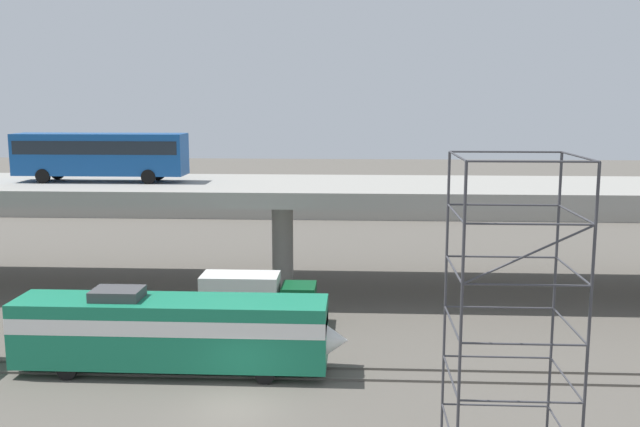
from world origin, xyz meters
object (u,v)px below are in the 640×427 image
Objects in this scene: transit_bus_on_overpass at (100,153)px; parked_car_3 at (393,192)px; train_locomotive at (187,329)px; parked_car_2 at (277,190)px; parked_car_4 at (439,193)px; parked_car_1 at (585,191)px; parked_car_0 at (528,192)px; scaffolding_tower at (512,313)px; service_truck_west at (255,297)px.

transit_bus_on_overpass reaches higher than parked_car_3.
train_locomotive is 4.03× the size of parked_car_2.
parked_car_3 is at bearing 176.33° from parked_car_4.
transit_bus_on_overpass is 40.75m from parked_car_3.
transit_bus_on_overpass is 2.76× the size of parked_car_4.
transit_bus_on_overpass is at bearing 121.53° from train_locomotive.
train_locomotive is 3.66× the size of parked_car_1.
parked_car_2 is (-1.25, 50.52, 0.37)m from train_locomotive.
parked_car_2 is at bearing 175.47° from parked_car_4.
scaffolding_tower is at bearing 76.18° from parked_car_0.
parked_car_1 is 22.94m from parked_car_3.
service_truck_west is at bearing 145.51° from transit_bus_on_overpass.
train_locomotive is 20.17m from transit_bus_on_overpass.
train_locomotive is 62.54m from parked_car_1.
parked_car_1 and parked_car_3 have the same top height.
train_locomotive is at bearing -109.94° from parked_car_4.
parked_car_4 is (15.51, 41.32, 0.92)m from service_truck_west.
parked_car_3 is at bearing 175.14° from parked_car_2.
transit_bus_on_overpass is 2.95× the size of parked_car_2.
parked_car_2 is at bearing -4.86° from parked_car_3.
parked_car_0 is 7.05m from parked_car_1.
parked_car_1 is (6.98, 1.03, 0.00)m from parked_car_0.
parked_car_4 is at bearing -129.86° from transit_bus_on_overpass.
parked_car_1 is (21.75, 61.07, -3.60)m from scaffolding_tower.
parked_car_3 is (13.75, -1.17, 0.00)m from parked_car_2.
parked_car_1 is 17.74m from parked_car_4.
train_locomotive is at bearing -106.42° from service_truck_west.
parked_car_0 and parked_car_3 have the same top height.
parked_car_2 is 13.80m from parked_car_3.
parked_car_1 is 1.10× the size of parked_car_2.
parked_car_0 is (38.15, 34.60, -7.06)m from transit_bus_on_overpass.
transit_bus_on_overpass reaches higher than parked_car_2.
scaffolding_tower is (11.31, -17.15, 4.52)m from service_truck_west.
service_truck_west is 50.21m from parked_car_0.
scaffolding_tower reaches higher than parked_car_4.
parked_car_0 is at bearing -179.88° from parked_car_2.
parked_car_4 is (-10.57, -1.57, -0.00)m from parked_car_0.
train_locomotive is at bearing 121.53° from transit_bus_on_overpass.
parked_car_2 is at bearing 91.42° from train_locomotive.
scaffolding_tower is 2.59× the size of parked_car_1.
train_locomotive reaches higher than parked_car_4.
parked_car_4 is (27.58, 33.03, -7.06)m from transit_bus_on_overpass.
parked_car_3 is 5.29m from parked_car_4.
train_locomotive is at bearing 55.61° from parked_car_1.
parked_car_2 is at bearing 0.12° from parked_car_0.
train_locomotive is at bearing 60.73° from parked_car_0.
service_truck_west is 1.67× the size of parked_car_2.
parked_car_4 is at bearing 175.47° from parked_car_2.
transit_bus_on_overpass is at bearing 38.29° from parked_car_1.
service_truck_west is at bearing 53.03° from parked_car_1.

